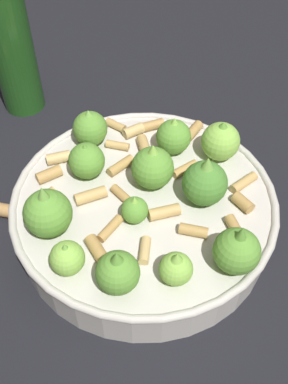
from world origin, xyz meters
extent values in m
plane|color=black|center=(0.00, 0.00, 0.00)|extent=(2.40, 2.40, 0.00)
cylinder|color=beige|center=(0.00, 0.00, 0.02)|extent=(0.27, 0.27, 0.05)
torus|color=beige|center=(0.00, 0.00, 0.05)|extent=(0.28, 0.28, 0.01)
sphere|color=#609E38|center=(-0.02, -0.01, 0.07)|extent=(0.05, 0.05, 0.05)
cone|color=#8CC64C|center=(-0.02, -0.01, 0.10)|extent=(0.02, 0.02, 0.02)
sphere|color=#4C8933|center=(-0.05, 0.04, 0.07)|extent=(0.05, 0.05, 0.05)
cone|color=#75B247|center=(-0.05, 0.04, 0.10)|extent=(0.02, 0.02, 0.02)
sphere|color=#609E38|center=(-0.07, -0.04, 0.07)|extent=(0.04, 0.04, 0.04)
cone|color=#8CC64C|center=(-0.07, -0.04, 0.09)|extent=(0.02, 0.02, 0.01)
sphere|color=#609E38|center=(0.08, 0.06, 0.07)|extent=(0.04, 0.04, 0.04)
cone|color=#609E38|center=(0.08, 0.06, 0.09)|extent=(0.02, 0.02, 0.02)
sphere|color=#8CC64C|center=(0.04, 0.09, 0.07)|extent=(0.03, 0.03, 0.03)
cone|color=#8CC64C|center=(0.04, 0.09, 0.08)|extent=(0.02, 0.02, 0.01)
sphere|color=#609E38|center=(0.02, -0.07, 0.07)|extent=(0.04, 0.04, 0.04)
cone|color=#609E38|center=(0.02, -0.07, 0.09)|extent=(0.01, 0.01, 0.01)
sphere|color=#609E38|center=(-0.01, 0.12, 0.07)|extent=(0.04, 0.04, 0.04)
cone|color=#609E38|center=(-0.01, 0.12, 0.10)|extent=(0.02, 0.02, 0.02)
sphere|color=#8CC64C|center=(-0.11, 0.01, 0.07)|extent=(0.04, 0.04, 0.04)
cone|color=#609E38|center=(-0.11, 0.01, 0.09)|extent=(0.02, 0.02, 0.01)
sphere|color=#609E38|center=(-0.01, -0.11, 0.07)|extent=(0.04, 0.04, 0.04)
cone|color=#75B247|center=(-0.01, -0.11, 0.09)|extent=(0.02, 0.02, 0.01)
sphere|color=#8CC64C|center=(0.11, 0.02, 0.07)|extent=(0.03, 0.03, 0.03)
cone|color=#75B247|center=(0.11, 0.02, 0.08)|extent=(0.01, 0.01, 0.01)
sphere|color=#609E38|center=(0.10, -0.03, 0.07)|extent=(0.05, 0.05, 0.05)
cone|color=#75B247|center=(0.10, -0.03, 0.10)|extent=(0.02, 0.02, 0.02)
sphere|color=#609E38|center=(0.02, 0.01, 0.06)|extent=(0.03, 0.03, 0.03)
cone|color=#8CC64C|center=(0.02, 0.01, 0.08)|extent=(0.01, 0.01, 0.01)
cylinder|color=tan|center=(-0.01, 0.07, 0.06)|extent=(0.03, 0.03, 0.01)
cylinder|color=tan|center=(0.05, 0.01, 0.05)|extent=(0.03, 0.02, 0.01)
cylinder|color=tan|center=(-0.01, -0.05, 0.06)|extent=(0.03, 0.01, 0.01)
cylinder|color=tan|center=(0.04, 0.05, 0.05)|extent=(0.03, 0.03, 0.01)
cylinder|color=tan|center=(0.08, -0.06, 0.06)|extent=(0.03, 0.01, 0.01)
cylinder|color=tan|center=(0.04, -0.03, 0.06)|extent=(0.04, 0.02, 0.01)
cylinder|color=tan|center=(-0.11, -0.04, 0.06)|extent=(0.03, 0.02, 0.01)
cylinder|color=tan|center=(-0.09, 0.06, 0.06)|extent=(0.03, 0.01, 0.01)
cylinder|color=tan|center=(0.04, -0.10, 0.06)|extent=(0.03, 0.02, 0.01)
cylinder|color=tan|center=(-0.06, -0.09, 0.06)|extent=(0.03, 0.02, 0.01)
cylinder|color=tan|center=(-0.06, 0.00, 0.05)|extent=(0.03, 0.01, 0.01)
cylinder|color=tan|center=(-0.07, 0.07, 0.06)|extent=(0.01, 0.02, 0.01)
cylinder|color=tan|center=(-0.03, -0.08, 0.05)|extent=(0.02, 0.03, 0.01)
cylinder|color=tan|center=(0.06, -0.09, 0.06)|extent=(0.03, 0.02, 0.01)
cylinder|color=tan|center=(-0.05, -0.06, 0.06)|extent=(0.02, 0.03, 0.01)
cylinder|color=tan|center=(-0.08, -0.08, 0.06)|extent=(0.03, 0.02, 0.01)
cylinder|color=tan|center=(0.00, 0.03, 0.06)|extent=(0.03, 0.02, 0.01)
cylinder|color=tan|center=(0.02, -0.01, 0.05)|extent=(0.01, 0.03, 0.01)
cylinder|color=tan|center=(-0.04, 0.09, 0.06)|extent=(0.02, 0.03, 0.01)
cylinder|color=tan|center=(0.08, 0.03, 0.06)|extent=(0.02, 0.04, 0.01)
cylinder|color=tan|center=(-0.05, -0.11, 0.05)|extent=(0.02, 0.03, 0.01)
cylinder|color=#1E4C19|center=(-0.01, -0.28, 0.10)|extent=(0.06, 0.06, 0.20)
cylinder|color=#B2844C|center=(0.08, -0.07, 0.01)|extent=(0.14, 0.17, 0.02)
camera|label=1|loc=(0.20, 0.24, 0.41)|focal=41.97mm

